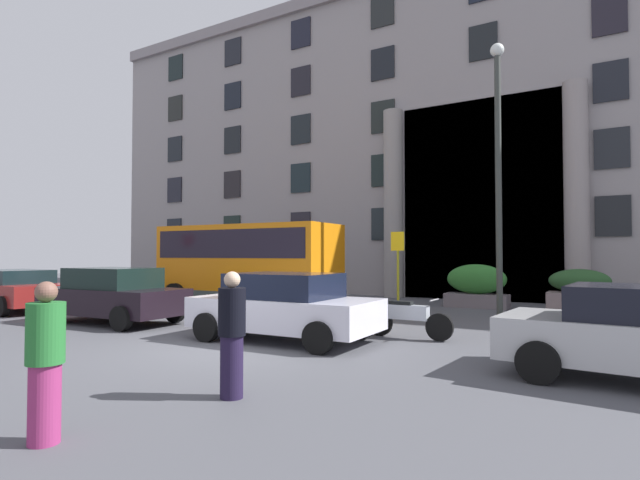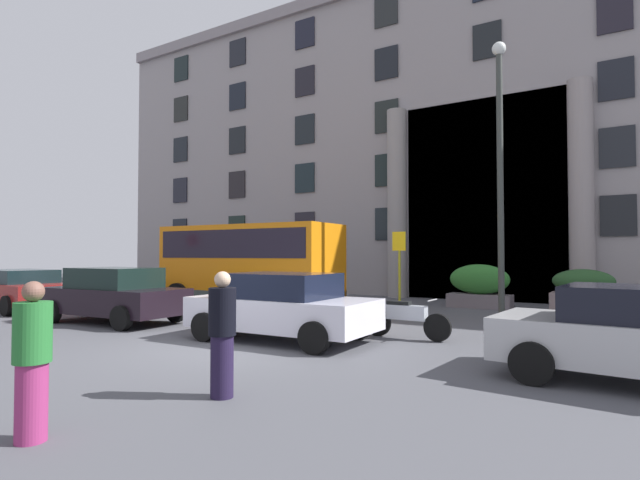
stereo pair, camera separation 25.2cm
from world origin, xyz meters
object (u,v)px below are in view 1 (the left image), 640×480
bus_stop_sign (398,263)px  pedestrian_man_crossing (232,334)px  orange_minibus (248,260)px  motorcycle_far_end (407,318)px  hedge_planter_entrance_left (580,292)px  parked_estate_mid (285,306)px  lamppost_plaza_centre (498,158)px  pedestrian_child_trailing (45,362)px  white_taxi_kerbside (113,295)px  motorcycle_near_kerb (132,297)px  parked_hatchback_near (14,289)px  hedge_planter_far_east (476,287)px

bus_stop_sign → pedestrian_man_crossing: 9.87m
orange_minibus → motorcycle_far_end: bearing=-23.8°
orange_minibus → hedge_planter_entrance_left: (9.62, 4.69, -1.01)m
parked_estate_mid → lamppost_plaza_centre: bearing=60.9°
pedestrian_man_crossing → pedestrian_child_trailing: pedestrian_man_crossing is taller
white_taxi_kerbside → bus_stop_sign: bearing=42.9°
hedge_planter_entrance_left → parked_estate_mid: parked_estate_mid is taller
orange_minibus → hedge_planter_entrance_left: 10.75m
bus_stop_sign → motorcycle_far_end: bus_stop_sign is taller
bus_stop_sign → motorcycle_near_kerb: (-7.87, -3.80, -1.15)m
white_taxi_kerbside → motorcycle_far_end: 7.95m
orange_minibus → lamppost_plaza_centre: size_ratio=0.77×
parked_hatchback_near → motorcycle_far_end: parked_hatchback_near is taller
motorcycle_near_kerb → white_taxi_kerbside: bearing=-56.3°
white_taxi_kerbside → lamppost_plaza_centre: size_ratio=0.51×
pedestrian_child_trailing → pedestrian_man_crossing: bearing=57.0°
bus_stop_sign → white_taxi_kerbside: bus_stop_sign is taller
hedge_planter_entrance_left → motorcycle_near_kerb: (-12.80, -6.83, -0.22)m
hedge_planter_far_east → motorcycle_far_end: (0.20, -7.25, -0.28)m
bus_stop_sign → pedestrian_man_crossing: size_ratio=1.57×
hedge_planter_far_east → orange_minibus: bearing=-143.6°
bus_stop_sign → lamppost_plaza_centre: lamppost_plaza_centre is taller
hedge_planter_far_east → parked_hatchback_near: 15.73m
orange_minibus → parked_estate_mid: 6.15m
hedge_planter_far_east → pedestrian_man_crossing: 12.76m
motorcycle_near_kerb → lamppost_plaza_centre: 12.43m
orange_minibus → pedestrian_man_crossing: bearing=-54.6°
pedestrian_man_crossing → orange_minibus: bearing=124.8°
parked_estate_mid → orange_minibus: bearing=134.8°
parked_estate_mid → motorcycle_near_kerb: 7.87m
hedge_planter_entrance_left → pedestrian_man_crossing: bearing=-104.6°
pedestrian_child_trailing → hedge_planter_far_east: bearing=69.0°
motorcycle_near_kerb → pedestrian_child_trailing: pedestrian_child_trailing is taller
hedge_planter_entrance_left → parked_estate_mid: 10.27m
bus_stop_sign → lamppost_plaza_centre: (2.98, 0.50, 3.11)m
bus_stop_sign → parked_estate_mid: 5.90m
parked_estate_mid → motorcycle_far_end: size_ratio=2.04×
orange_minibus → motorcycle_near_kerb: orange_minibus is taller
parked_hatchback_near → lamppost_plaza_centre: size_ratio=0.57×
orange_minibus → hedge_planter_far_east: (6.40, 4.71, -0.95)m
bus_stop_sign → parked_hatchback_near: (-11.30, -5.80, -0.89)m
hedge_planter_far_east → parked_estate_mid: (-1.98, -8.88, 0.01)m
motorcycle_near_kerb → pedestrian_man_crossing: (9.48, -5.91, 0.37)m
hedge_planter_far_east → white_taxi_kerbside: bearing=-129.7°
hedge_planter_entrance_left → motorcycle_far_end: size_ratio=0.93×
bus_stop_sign → pedestrian_child_trailing: bearing=-84.9°
hedge_planter_far_east → motorcycle_near_kerb: size_ratio=1.13×
parked_estate_mid → pedestrian_man_crossing: (1.88, -3.88, 0.08)m
pedestrian_man_crossing → hedge_planter_entrance_left: bearing=72.2°
parked_estate_mid → white_taxi_kerbside: bearing=-179.8°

